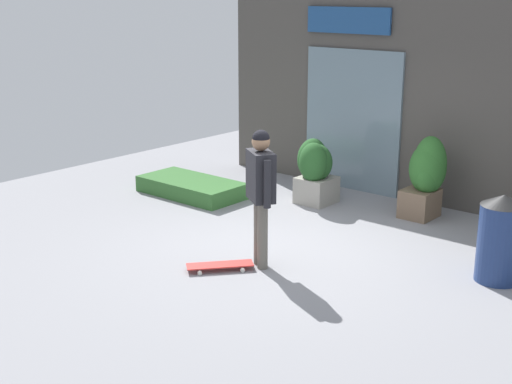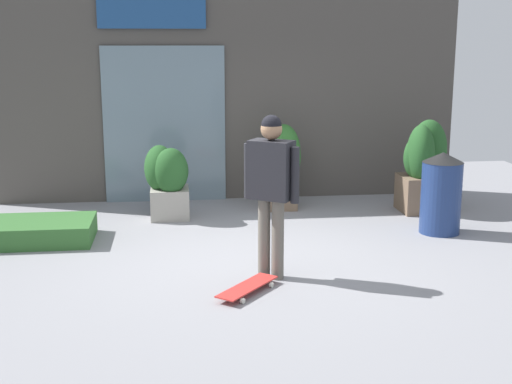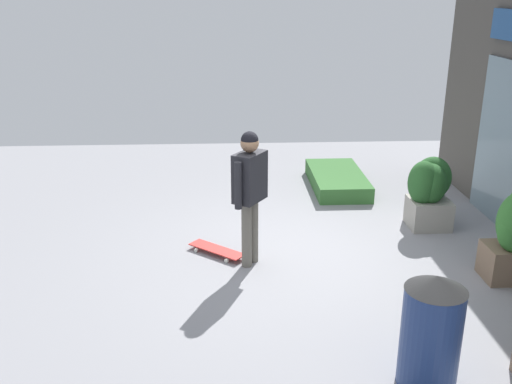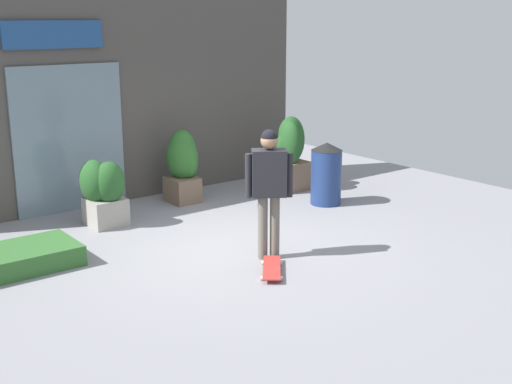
# 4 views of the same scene
# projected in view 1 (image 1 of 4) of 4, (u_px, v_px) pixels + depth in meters

# --- Properties ---
(ground_plane) EXTENTS (12.00, 12.00, 0.00)m
(ground_plane) POSITION_uv_depth(u_px,v_px,m) (282.00, 250.00, 9.44)
(ground_plane) COLOR gray
(building_facade) EXTENTS (7.25, 0.31, 3.63)m
(building_facade) POSITION_uv_depth(u_px,v_px,m) (409.00, 90.00, 11.39)
(building_facade) COLOR #4C4742
(building_facade) RESTS_ON ground_plane
(skateboarder) EXTENTS (0.54, 0.46, 1.74)m
(skateboarder) POSITION_uv_depth(u_px,v_px,m) (261.00, 184.00, 8.62)
(skateboarder) COLOR #666056
(skateboarder) RESTS_ON ground_plane
(skateboard) EXTENTS (0.70, 0.78, 0.08)m
(skateboard) POSITION_uv_depth(u_px,v_px,m) (220.00, 265.00, 8.77)
(skateboard) COLOR red
(skateboard) RESTS_ON ground_plane
(planter_box_right) EXTENTS (0.62, 0.69, 1.04)m
(planter_box_right) POSITION_uv_depth(u_px,v_px,m) (315.00, 168.00, 11.39)
(planter_box_right) COLOR gray
(planter_box_right) RESTS_ON ground_plane
(planter_box_mid) EXTENTS (0.57, 0.64, 1.26)m
(planter_box_mid) POSITION_uv_depth(u_px,v_px,m) (427.00, 174.00, 10.65)
(planter_box_mid) COLOR brown
(planter_box_mid) RESTS_ON ground_plane
(trash_bin) EXTENTS (0.53, 0.53, 1.07)m
(trash_bin) POSITION_uv_depth(u_px,v_px,m) (500.00, 238.00, 8.32)
(trash_bin) COLOR navy
(trash_bin) RESTS_ON ground_plane
(hedge_ledge) EXTENTS (1.82, 0.90, 0.27)m
(hedge_ledge) POSITION_uv_depth(u_px,v_px,m) (191.00, 187.00, 11.94)
(hedge_ledge) COLOR #33662D
(hedge_ledge) RESTS_ON ground_plane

